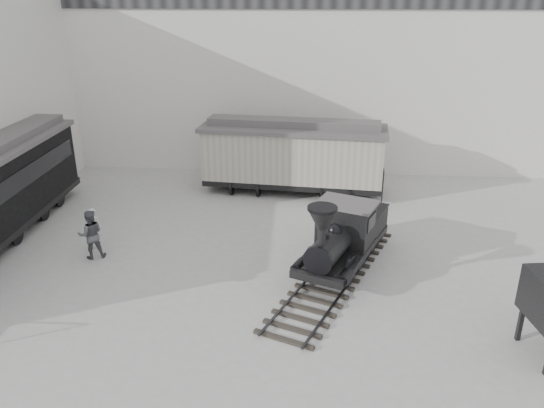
# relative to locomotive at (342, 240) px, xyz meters

# --- Properties ---
(ground) EXTENTS (90.00, 90.00, 0.00)m
(ground) POSITION_rel_locomotive_xyz_m (-2.31, -3.58, -1.07)
(ground) COLOR #9E9E9B
(north_wall) EXTENTS (34.00, 2.51, 11.00)m
(north_wall) POSITION_rel_locomotive_xyz_m (-2.31, 11.40, 4.48)
(north_wall) COLOR silver
(north_wall) RESTS_ON ground
(locomotive) EXTENTS (4.72, 8.27, 2.90)m
(locomotive) POSITION_rel_locomotive_xyz_m (0.00, 0.00, 0.00)
(locomotive) COLOR #282421
(locomotive) RESTS_ON ground
(boxcar) EXTENTS (8.60, 3.35, 3.44)m
(boxcar) POSITION_rel_locomotive_xyz_m (-1.97, 7.36, 0.73)
(boxcar) COLOR black
(boxcar) RESTS_ON ground
(visitor_a) EXTENTS (0.58, 0.38, 1.58)m
(visitor_a) POSITION_rel_locomotive_xyz_m (-8.88, 0.80, -0.28)
(visitor_a) COLOR silver
(visitor_a) RESTS_ON ground
(visitor_b) EXTENTS (1.07, 0.98, 1.79)m
(visitor_b) POSITION_rel_locomotive_xyz_m (-8.71, 0.11, -0.17)
(visitor_b) COLOR #494B4F
(visitor_b) RESTS_ON ground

